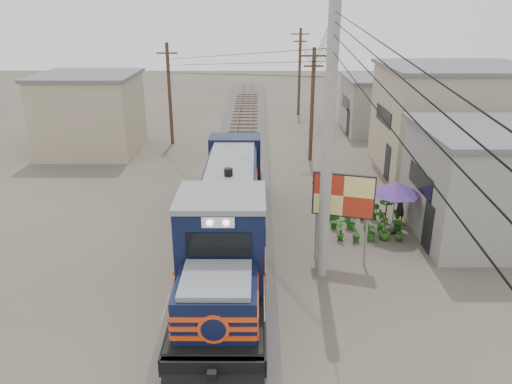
{
  "coord_description": "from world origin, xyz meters",
  "views": [
    {
      "loc": [
        1.14,
        -16.78,
        9.39
      ],
      "look_at": [
        1.07,
        2.29,
        2.2
      ],
      "focal_mm": 35.0,
      "sensor_mm": 36.0,
      "label": 1
    }
  ],
  "objects_px": {
    "billboard": "(343,198)",
    "market_umbrella": "(396,188)",
    "vendor": "(400,206)",
    "locomotive": "(228,217)"
  },
  "relations": [
    {
      "from": "billboard",
      "to": "market_umbrella",
      "type": "xyz_separation_m",
      "value": [
        2.68,
        2.58,
        -0.57
      ]
    },
    {
      "from": "billboard",
      "to": "market_umbrella",
      "type": "height_order",
      "value": "billboard"
    },
    {
      "from": "billboard",
      "to": "market_umbrella",
      "type": "distance_m",
      "value": 3.77
    },
    {
      "from": "locomotive",
      "to": "market_umbrella",
      "type": "height_order",
      "value": "locomotive"
    },
    {
      "from": "locomotive",
      "to": "vendor",
      "type": "relative_size",
      "value": 9.27
    },
    {
      "from": "locomotive",
      "to": "billboard",
      "type": "xyz_separation_m",
      "value": [
        4.32,
        -0.46,
        0.98
      ]
    },
    {
      "from": "billboard",
      "to": "vendor",
      "type": "height_order",
      "value": "billboard"
    },
    {
      "from": "market_umbrella",
      "to": "billboard",
      "type": "bearing_deg",
      "value": -136.07
    },
    {
      "from": "locomotive",
      "to": "market_umbrella",
      "type": "xyz_separation_m",
      "value": [
        7.01,
        2.12,
        0.41
      ]
    },
    {
      "from": "market_umbrella",
      "to": "vendor",
      "type": "xyz_separation_m",
      "value": [
        0.61,
        1.13,
        -1.25
      ]
    }
  ]
}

